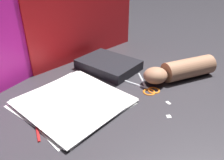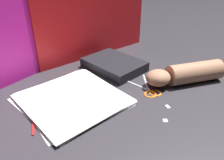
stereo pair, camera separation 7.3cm
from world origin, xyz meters
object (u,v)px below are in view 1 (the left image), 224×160
Objects in this scene: book_closed at (108,65)px; hand_forearm at (180,70)px; paper_stack at (73,101)px; scissors at (146,87)px.

hand_forearm is (0.12, -0.27, 0.02)m from book_closed.
book_closed is (0.26, 0.08, 0.01)m from paper_stack.
book_closed reaches higher than scissors.
scissors is at bearing -28.14° from paper_stack.
book_closed is 1.51× the size of scissors.
hand_forearm is at bearing -25.76° from paper_stack.
book_closed is at bearing 114.43° from hand_forearm.
book_closed is 0.80× the size of hand_forearm.
scissors is (0.24, -0.13, -0.00)m from paper_stack.
scissors is (-0.02, -0.21, -0.02)m from book_closed.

